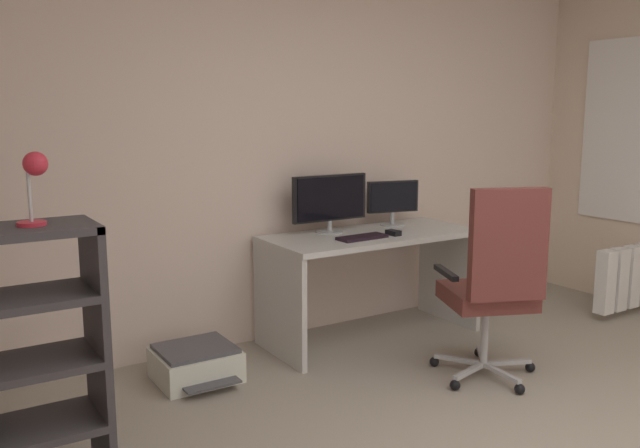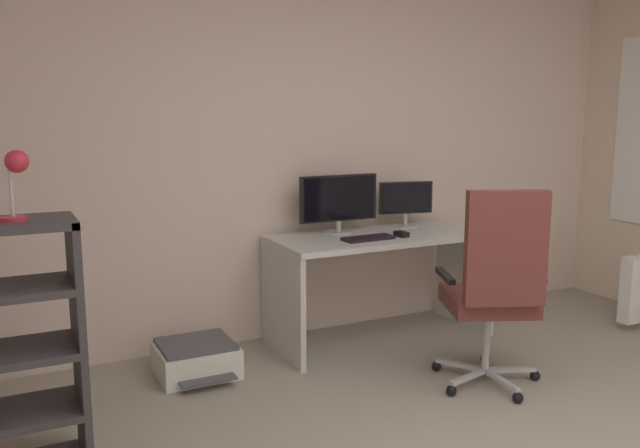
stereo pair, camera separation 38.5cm
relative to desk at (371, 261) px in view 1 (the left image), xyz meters
The scene contains 9 objects.
wall_back 0.95m from the desk, 135.20° to the left, with size 5.36×0.10×2.56m, color beige.
desk is the anchor object (origin of this frame).
monitor_main 0.51m from the desk, 144.07° to the left, with size 0.57×0.18×0.39m.
monitor_secondary 0.52m from the desk, 28.37° to the left, with size 0.39×0.18×0.32m.
keyboard 0.30m from the desk, 142.79° to the right, with size 0.34×0.13×0.02m, color black.
computer_mouse 0.26m from the desk, 62.98° to the right, with size 0.06×0.10×0.03m, color black.
office_chair 1.01m from the desk, 83.00° to the right, with size 0.63×0.64×1.15m.
desk_lamp 2.48m from the desk, 160.06° to the right, with size 0.13×0.11×0.28m.
printer 1.38m from the desk, behind, with size 0.46×0.49×0.20m.
Camera 1 is at (-2.20, -1.16, 1.55)m, focal length 36.86 mm.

